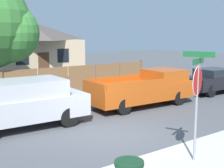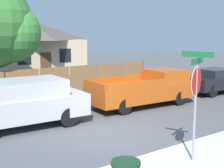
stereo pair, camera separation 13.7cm
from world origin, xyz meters
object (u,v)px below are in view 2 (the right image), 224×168
(orange_pickup, at_px, (145,89))
(stop_sign, at_px, (196,88))
(house, at_px, (28,45))
(red_suv, at_px, (21,102))
(parked_sedan, at_px, (216,80))

(orange_pickup, height_order, stop_sign, stop_sign)
(house, xyz_separation_m, red_suv, (-6.08, -15.28, -1.44))
(orange_pickup, bearing_deg, stop_sign, -117.70)
(house, height_order, red_suv, house)
(orange_pickup, height_order, parked_sedan, orange_pickup)
(parked_sedan, distance_m, stop_sign, 10.69)
(red_suv, bearing_deg, parked_sedan, 2.53)
(house, bearing_deg, stop_sign, -98.98)
(house, relative_size, stop_sign, 2.71)
(red_suv, distance_m, orange_pickup, 6.11)
(orange_pickup, xyz_separation_m, parked_sedan, (5.54, 0.01, -0.08))
(house, xyz_separation_m, parked_sedan, (5.57, -15.28, -1.66))
(red_suv, xyz_separation_m, parked_sedan, (11.66, 0.00, -0.22))
(house, bearing_deg, red_suv, -111.70)
(stop_sign, bearing_deg, house, 59.34)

